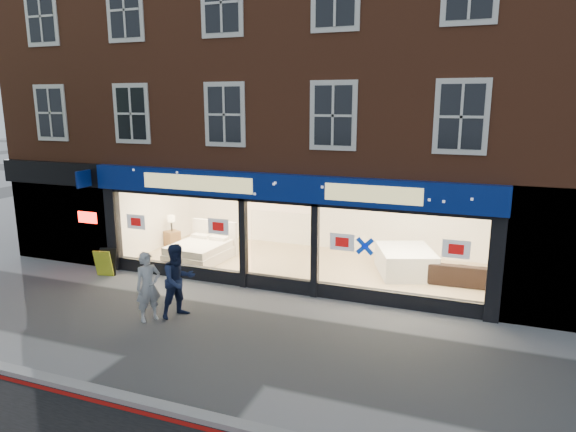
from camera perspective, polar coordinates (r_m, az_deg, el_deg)
The scene contains 12 objects.
ground at distance 11.85m, azimuth -6.72°, elevation -13.17°, with size 120.00×120.00×0.00m, color gray.
kerb_line at distance 9.57m, azimuth -15.88°, elevation -20.33°, with size 60.00×0.10×0.01m, color #8C0A07.
kerb_stone at distance 9.68m, azimuth -15.16°, elevation -19.51°, with size 60.00×0.25×0.12m, color gray.
showroom_floor at distance 16.32m, azimuth 1.83°, elevation -5.58°, with size 11.00×4.50×0.10m, color tan.
building at distance 17.19m, azimuth 3.87°, elevation 17.68°, with size 19.00×8.26×10.30m.
display_bed at distance 16.97m, azimuth -9.66°, elevation -3.74°, with size 1.76×2.10×1.13m.
bedside_table at distance 18.73m, azimuth -12.72°, elevation -2.46°, with size 0.45×0.45×0.55m, color brown.
mattress_stack at distance 15.76m, azimuth 12.92°, elevation -4.93°, with size 2.10×2.33×0.76m.
sofa at distance 15.37m, azimuth 18.30°, elevation -5.99°, with size 2.10×0.82×0.61m, color black.
a_board at distance 16.39m, azimuth -19.61°, elevation -4.90°, with size 0.54×0.35×0.84m, color gold.
pedestrian_grey at distance 12.73m, azimuth -15.27°, elevation -7.58°, with size 0.62×0.40×1.69m, color #A8ABB0.
pedestrian_blue at distance 12.76m, azimuth -12.09°, elevation -7.04°, with size 0.89×0.69×1.82m, color #162040.
Camera 1 is at (5.04, -9.42, 5.13)m, focal length 32.00 mm.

